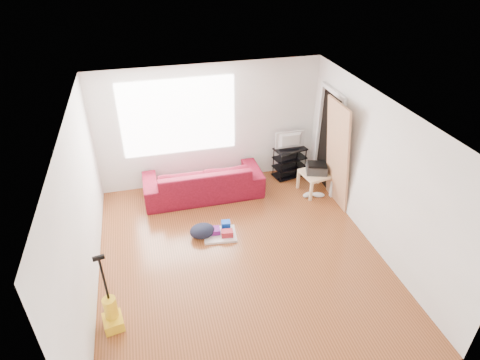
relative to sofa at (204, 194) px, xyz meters
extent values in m
cube|color=brown|center=(0.27, -1.95, 0.00)|extent=(4.50, 5.00, 0.01)
cube|color=white|center=(0.27, -1.95, 2.50)|extent=(4.50, 5.00, 0.01)
cube|color=silver|center=(0.27, 0.55, 1.25)|extent=(4.50, 0.01, 2.50)
cube|color=silver|center=(0.27, -4.45, 1.25)|extent=(4.50, 0.01, 2.50)
cube|color=silver|center=(-1.98, -1.95, 1.25)|extent=(0.01, 5.00, 2.50)
cube|color=silver|center=(2.52, -1.95, 1.25)|extent=(0.01, 5.00, 2.50)
cube|color=white|center=(-0.33, 0.53, 1.50)|extent=(2.20, 0.01, 1.50)
cube|color=white|center=(2.48, -0.70, 1.00)|extent=(0.06, 0.08, 2.00)
cube|color=white|center=(2.48, 0.20, 1.00)|extent=(0.06, 0.08, 2.00)
cube|color=white|center=(2.48, -0.25, 2.04)|extent=(0.06, 0.98, 0.08)
cube|color=black|center=(2.51, -0.25, 1.00)|extent=(0.01, 0.86, 1.98)
imported|color=#4B0714|center=(0.00, 0.00, 0.00)|extent=(2.34, 0.91, 0.68)
cube|color=black|center=(1.92, 0.27, 0.03)|extent=(0.73, 0.51, 0.02)
cube|color=black|center=(1.92, 0.27, 0.24)|extent=(0.73, 0.51, 0.02)
cube|color=black|center=(1.92, 0.27, 0.44)|extent=(0.73, 0.51, 0.02)
cube|color=black|center=(1.92, 0.27, 0.65)|extent=(0.73, 0.51, 0.02)
cylinder|color=black|center=(1.66, 0.05, 0.33)|extent=(0.02, 0.02, 0.66)
cylinder|color=black|center=(1.59, 0.36, 0.33)|extent=(0.02, 0.02, 0.66)
cylinder|color=black|center=(2.25, 0.18, 0.33)|extent=(0.02, 0.02, 0.66)
cylinder|color=black|center=(2.18, 0.49, 0.33)|extent=(0.02, 0.02, 0.66)
imported|color=black|center=(1.92, 0.27, 0.85)|extent=(0.64, 0.08, 0.37)
cube|color=#E5B78E|center=(2.22, -0.45, 0.42)|extent=(0.62, 0.62, 0.05)
cube|color=#E5B78E|center=(2.01, -0.73, 0.20)|extent=(0.05, 0.05, 0.40)
cube|color=#E5B78E|center=(1.94, -0.24, 0.20)|extent=(0.05, 0.05, 0.40)
cube|color=#E5B78E|center=(2.50, -0.65, 0.20)|extent=(0.05, 0.05, 0.40)
cube|color=#E5B78E|center=(2.43, -0.16, 0.20)|extent=(0.05, 0.05, 0.40)
cube|color=#262627|center=(2.22, -0.45, 0.53)|extent=(0.48, 0.41, 0.17)
cube|color=black|center=(2.22, -0.45, 0.64)|extent=(0.43, 0.37, 0.04)
cylinder|color=#0D2AA9|center=(0.94, -0.16, 0.00)|extent=(0.37, 0.37, 0.30)
cylinder|color=white|center=(0.98, -0.18, 0.21)|extent=(0.12, 0.12, 0.11)
cube|color=beige|center=(0.05, -1.35, 0.02)|extent=(0.60, 0.51, 0.04)
cube|color=maroon|center=(0.16, -1.44, 0.10)|extent=(0.21, 0.16, 0.11)
cube|color=#6C1778|center=(-0.06, -1.30, 0.09)|extent=(0.26, 0.21, 0.09)
cube|color=#093AAE|center=(0.18, -1.24, 0.12)|extent=(0.17, 0.15, 0.16)
ellipsoid|color=#1A2034|center=(-0.25, -1.29, 0.00)|extent=(0.46, 0.38, 0.24)
ellipsoid|color=silver|center=(2.03, -0.60, 0.05)|extent=(0.27, 0.16, 0.10)
ellipsoid|color=silver|center=(2.21, -0.66, 0.05)|extent=(0.28, 0.20, 0.10)
cube|color=yellow|center=(-1.73, -2.86, 0.08)|extent=(0.30, 0.33, 0.16)
cylinder|color=yellow|center=(-1.73, -2.82, 0.32)|extent=(0.18, 0.18, 0.32)
cylinder|color=black|center=(-1.73, -2.79, 0.82)|extent=(0.03, 0.03, 0.68)
cube|color=black|center=(-1.73, -2.79, 1.18)|extent=(0.15, 0.06, 0.05)
cube|color=#A37756|center=(2.40, -0.86, 0.00)|extent=(0.26, 0.83, 2.07)
camera|label=1|loc=(-0.95, -6.73, 4.57)|focal=30.00mm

